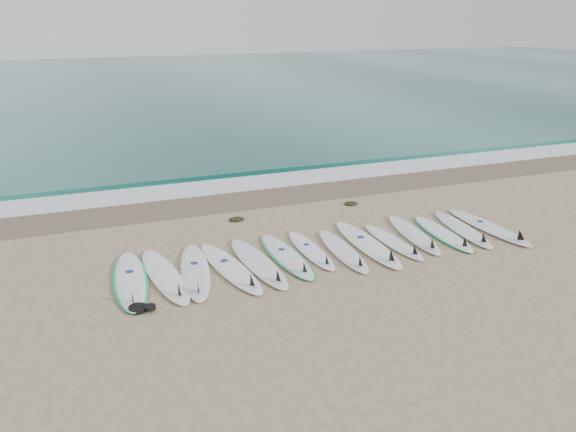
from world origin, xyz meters
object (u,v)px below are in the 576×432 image
object	(u,v)px
surfboard_13	(490,227)
surfboard_0	(130,280)
surfboard_7	(344,251)
leash_coil	(141,308)

from	to	relation	value
surfboard_13	surfboard_0	bearing A→B (deg)	176.34
surfboard_0	surfboard_7	size ratio (longest dim) A/B	1.11
surfboard_0	surfboard_7	bearing A→B (deg)	0.53
surfboard_7	leash_coil	bearing A→B (deg)	-164.34
surfboard_0	surfboard_13	world-z (taller)	surfboard_13
surfboard_7	leash_coil	xyz separation A→B (m)	(-4.40, -0.97, -0.01)
surfboard_0	leash_coil	xyz separation A→B (m)	(0.05, -1.18, -0.00)
surfboard_13	leash_coil	distance (m)	8.35
surfboard_0	surfboard_7	world-z (taller)	surfboard_0
surfboard_13	leash_coil	xyz separation A→B (m)	(-8.29, -0.99, -0.01)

